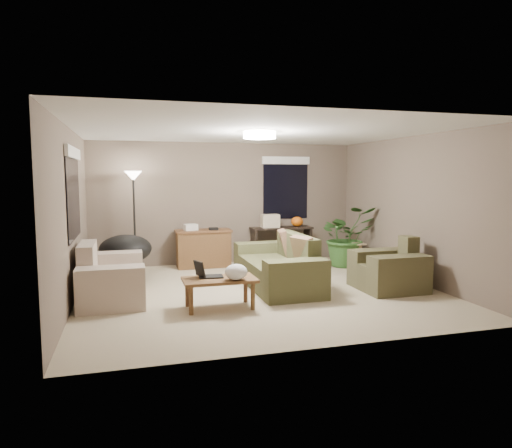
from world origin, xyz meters
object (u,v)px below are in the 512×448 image
object	(u,v)px
coffee_table	(220,283)
console_table	(281,242)
main_sofa	(279,268)
cat_scratching_post	(359,257)
floor_lamp	(134,188)
loveseat	(110,279)
papasan_chair	(126,254)
desk	(203,248)
armchair	(389,271)
houseplant	(346,243)

from	to	relation	value
coffee_table	console_table	bearing A→B (deg)	57.34
main_sofa	cat_scratching_post	distance (m)	2.21
floor_lamp	coffee_table	bearing A→B (deg)	-68.50
loveseat	papasan_chair	size ratio (longest dim) A/B	1.51
cat_scratching_post	coffee_table	bearing A→B (deg)	-148.20
papasan_chair	floor_lamp	world-z (taller)	floor_lamp
desk	papasan_chair	xyz separation A→B (m)	(-1.49, -0.78, 0.09)
loveseat	console_table	world-z (taller)	loveseat
desk	papasan_chair	size ratio (longest dim) A/B	1.04
loveseat	armchair	xyz separation A→B (m)	(4.30, -0.59, 0.00)
coffee_table	floor_lamp	bearing A→B (deg)	111.50
coffee_table	papasan_chair	distance (m)	2.48
main_sofa	coffee_table	bearing A→B (deg)	-139.86
armchair	cat_scratching_post	world-z (taller)	armchair
armchair	coffee_table	distance (m)	2.84
desk	console_table	world-z (taller)	same
armchair	main_sofa	bearing A→B (deg)	156.44
console_table	cat_scratching_post	bearing A→B (deg)	-38.28
coffee_table	floor_lamp	distance (m)	3.19
cat_scratching_post	houseplant	bearing A→B (deg)	120.10
loveseat	main_sofa	bearing A→B (deg)	2.50
armchair	desk	size ratio (longest dim) A/B	0.91
floor_lamp	cat_scratching_post	world-z (taller)	floor_lamp
loveseat	houseplant	size ratio (longest dim) A/B	1.31
papasan_chair	houseplant	size ratio (longest dim) A/B	0.87
loveseat	desk	xyz separation A→B (m)	(1.71, 2.02, 0.08)
main_sofa	floor_lamp	world-z (taller)	floor_lamp
console_table	floor_lamp	xyz separation A→B (m)	(-2.99, -0.25, 1.16)
main_sofa	cat_scratching_post	world-z (taller)	main_sofa
desk	houseplant	world-z (taller)	houseplant
armchair	houseplant	bearing A→B (deg)	83.68
console_table	papasan_chair	distance (m)	3.27
armchair	cat_scratching_post	bearing A→B (deg)	77.77
loveseat	papasan_chair	world-z (taller)	loveseat
desk	cat_scratching_post	bearing A→B (deg)	-17.73
loveseat	houseplant	xyz separation A→B (m)	(4.51, 1.34, 0.18)
console_table	desk	bearing A→B (deg)	-177.75
houseplant	coffee_table	bearing A→B (deg)	-143.70
desk	floor_lamp	xyz separation A→B (m)	(-1.32, -0.18, 1.22)
main_sofa	desk	size ratio (longest dim) A/B	2.00
loveseat	desk	world-z (taller)	loveseat
papasan_chair	console_table	bearing A→B (deg)	14.99
papasan_chair	houseplant	world-z (taller)	houseplant
floor_lamp	cat_scratching_post	bearing A→B (deg)	-10.07
loveseat	console_table	xyz separation A→B (m)	(3.38, 2.09, 0.14)
desk	loveseat	bearing A→B (deg)	-130.31
armchair	coffee_table	bearing A→B (deg)	-173.83
console_table	floor_lamp	bearing A→B (deg)	-175.23
papasan_chair	floor_lamp	xyz separation A→B (m)	(0.17, 0.60, 1.13)
coffee_table	cat_scratching_post	distance (m)	3.76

